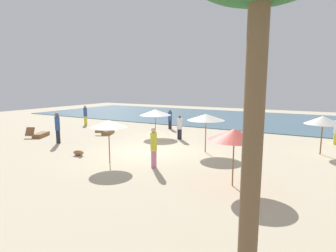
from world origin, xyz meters
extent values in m
plane|color=beige|center=(0.00, 0.00, 0.00)|extent=(60.00, 60.00, 0.00)
cube|color=#476B7F|center=(0.00, 17.00, 0.03)|extent=(48.00, 16.00, 0.06)
cylinder|color=olive|center=(-1.78, 3.83, 0.96)|extent=(0.05, 0.05, 1.91)
cone|color=white|center=(-1.78, 3.83, 1.76)|extent=(2.27, 2.27, 0.41)
cylinder|color=brown|center=(5.86, -3.01, 1.05)|extent=(0.05, 0.05, 2.10)
cone|color=#D84C3F|center=(5.86, -3.01, 1.95)|extent=(1.92, 1.92, 0.41)
cylinder|color=olive|center=(3.11, 1.23, 1.05)|extent=(0.06, 0.06, 2.09)
cone|color=silver|center=(3.11, 1.23, 1.97)|extent=(2.04, 2.04, 0.34)
cylinder|color=brown|center=(8.71, 3.85, 1.02)|extent=(0.06, 0.06, 2.04)
cone|color=silver|center=(8.71, 3.85, 1.87)|extent=(1.86, 1.86, 0.44)
cylinder|color=brown|center=(-0.11, -3.01, 1.02)|extent=(0.05, 0.05, 2.05)
cone|color=silver|center=(-0.11, -3.01, 1.92)|extent=(1.76, 1.76, 0.35)
cube|color=brown|center=(-8.94, -0.36, 0.14)|extent=(1.24, 1.61, 0.28)
cube|color=brown|center=(-9.27, -0.97, 0.44)|extent=(0.69, 0.62, 0.59)
cube|color=olive|center=(-5.51, 2.93, 0.14)|extent=(1.18, 1.61, 0.28)
cube|color=olive|center=(-5.81, 2.29, 0.43)|extent=(0.69, 0.62, 0.58)
cube|color=#26262D|center=(-5.51, 2.93, 0.30)|extent=(0.91, 1.17, 0.03)
cylinder|color=#D17299|center=(2.11, -2.55, 0.40)|extent=(0.29, 0.29, 0.80)
cylinder|color=yellow|center=(2.11, -2.55, 1.21)|extent=(0.34, 0.34, 0.83)
sphere|color=beige|center=(2.11, -2.55, 1.73)|extent=(0.23, 0.23, 0.23)
cylinder|color=#26262D|center=(-6.01, -1.21, 0.43)|extent=(0.27, 0.27, 0.85)
cylinder|color=#2D4C8C|center=(-6.01, -1.21, 1.29)|extent=(0.32, 0.32, 0.89)
sphere|color=brown|center=(-6.01, -1.21, 1.85)|extent=(0.24, 0.24, 0.24)
cylinder|color=yellow|center=(-10.64, 5.57, 0.39)|extent=(0.31, 0.31, 0.78)
cylinder|color=#2D4C8C|center=(-10.64, 5.57, 1.18)|extent=(0.37, 0.37, 0.81)
sphere|color=tan|center=(-10.64, 5.57, 1.69)|extent=(0.22, 0.22, 0.22)
cylinder|color=#26262D|center=(0.22, 3.74, 0.36)|extent=(0.43, 0.43, 0.71)
cylinder|color=white|center=(0.22, 3.74, 1.09)|extent=(0.50, 0.50, 0.74)
sphere|color=brown|center=(0.22, 3.74, 1.55)|extent=(0.20, 0.20, 0.20)
cylinder|color=#26262D|center=(-2.49, 7.29, 0.36)|extent=(0.28, 0.28, 0.72)
cylinder|color=#2D4C8C|center=(-2.49, 7.29, 1.09)|extent=(0.33, 0.33, 0.75)
sphere|color=#A37556|center=(-2.49, 7.29, 1.56)|extent=(0.20, 0.20, 0.20)
cylinder|color=yellow|center=(9.56, 7.05, 0.37)|extent=(0.42, 0.42, 0.74)
cylinder|color=brown|center=(7.59, -8.25, 2.58)|extent=(0.32, 0.32, 5.16)
cube|color=olive|center=(-2.50, -2.76, 0.02)|extent=(0.39, 0.28, 0.04)
ellipsoid|color=olive|center=(-2.50, -2.76, 0.16)|extent=(0.63, 0.43, 0.26)
sphere|color=olive|center=(-2.25, -2.84, 0.21)|extent=(0.18, 0.18, 0.18)
camera|label=1|loc=(8.47, -12.56, 3.75)|focal=28.82mm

